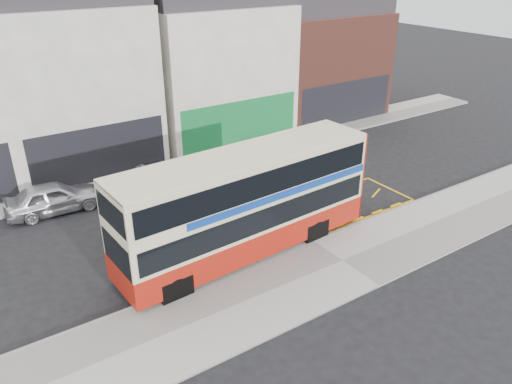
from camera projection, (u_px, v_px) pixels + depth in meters
ground at (307, 239)px, 22.18m from camera, size 120.00×120.00×0.00m
pavement at (342, 262)px, 20.43m from camera, size 40.00×4.00×0.15m
kerb at (312, 241)px, 21.87m from camera, size 40.00×0.15×0.15m
far_pavement at (193, 160)px, 30.37m from camera, size 50.00×3.00×0.15m
road_markings at (285, 224)px, 23.38m from camera, size 14.00×3.40×0.01m
terrace_left at (69, 72)px, 28.31m from camera, size 8.00×8.01×11.80m
terrace_green_shop at (208, 59)px, 32.92m from camera, size 9.00×8.01×11.30m
terrace_right at (313, 53)px, 37.62m from camera, size 9.00×8.01×10.30m
double_decker_bus at (247, 202)px, 20.25m from camera, size 11.33×3.22×4.47m
bus_stop_post at (258, 224)px, 19.61m from camera, size 0.71×0.16×2.89m
car_silver at (54, 198)px, 24.18m from camera, size 4.55×1.97×1.53m
car_grey at (158, 175)px, 26.98m from camera, size 3.92×1.95×1.24m
car_white at (295, 144)px, 31.18m from camera, size 4.55×2.56×1.25m
street_tree_right at (294, 78)px, 34.19m from camera, size 2.49×2.49×5.38m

